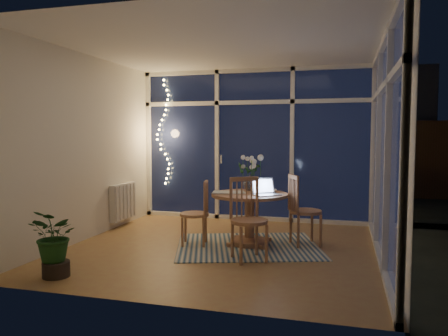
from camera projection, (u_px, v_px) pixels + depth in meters
The scene contains 25 objects.
floor at pixel (223, 248), 5.71m from camera, with size 4.00×4.00×0.00m, color #996742.
ceiling at pixel (223, 46), 5.51m from camera, with size 4.00×4.00×0.00m, color silver.
wall_back at pixel (255, 145), 7.53m from camera, with size 4.00×0.04×2.60m, color white.
wall_front at pixel (160, 156), 3.69m from camera, with size 4.00×0.04×2.60m, color white.
wall_left at pixel (87, 147), 6.14m from camera, with size 0.04×4.00×2.60m, color white.
wall_right at pixel (389, 150), 5.08m from camera, with size 0.04×4.00×2.60m, color white.
window_wall_back at pixel (254, 145), 7.49m from camera, with size 4.00×0.10×2.60m, color white.
window_wall_right at pixel (385, 150), 5.09m from camera, with size 0.10×4.00×2.60m, color white.
radiator at pixel (123, 201), 7.06m from camera, with size 0.10×0.70×0.58m, color silver.
fairy_lights at pixel (163, 132), 7.84m from camera, with size 0.24×0.10×1.85m, color #F1C760, non-canonical shape.
garden_patio at pixel (300, 199), 10.39m from camera, with size 12.00×6.00×0.10m, color black.
garden_fence at pixel (282, 158), 10.93m from camera, with size 11.00×0.08×1.80m, color #3C2A16.
neighbour_roof at pixel (306, 112), 13.63m from camera, with size 7.00×3.00×2.20m, color #32363C.
garden_shrubs at pixel (230, 184), 9.16m from camera, with size 0.90×0.90×0.90m, color black.
rug at pixel (248, 246), 5.78m from camera, with size 1.85×1.48×0.01m, color beige.
dining_table at pixel (249, 219), 5.85m from camera, with size 1.02×1.02×0.70m, color #936642.
chair_left at pixel (194, 213), 5.81m from camera, with size 0.41×0.41×0.88m, color #936642.
chair_right at pixel (306, 210), 5.80m from camera, with size 0.45×0.45×0.97m, color #936642.
chair_front at pixel (249, 219), 5.10m from camera, with size 0.46×0.46×0.99m, color #936642.
laptop at pixel (267, 186), 5.62m from camera, with size 0.33×0.28×0.24m, color silver, non-canonical shape.
flower_vase at pixel (250, 183), 6.14m from camera, with size 0.20×0.20×0.21m, color silver.
bowl at pixel (271, 191), 5.93m from camera, with size 0.15×0.15×0.04m, color silver.
newspapers at pixel (229, 192), 5.88m from camera, with size 0.40×0.31×0.01m, color silver.
phone at pixel (255, 193), 5.80m from camera, with size 0.11×0.06×0.01m, color black.
potted_plant at pixel (55, 241), 4.52m from camera, with size 0.54×0.47×0.76m, color #174117.
Camera 1 is at (1.51, -5.41, 1.48)m, focal length 35.00 mm.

